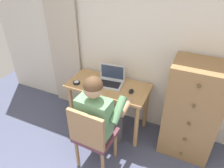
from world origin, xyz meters
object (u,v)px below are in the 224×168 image
computer_mouse (131,91)px  desk_clock (77,83)px  dresser (192,111)px  desk (108,93)px  chair (92,135)px  laptop (110,80)px  person_seated (100,113)px

computer_mouse → desk_clock: 0.74m
dresser → desk_clock: 1.48m
computer_mouse → desk_clock: (-0.73, -0.11, -0.00)m
desk → chair: (0.13, -0.69, -0.09)m
chair → laptop: (-0.13, 0.74, 0.27)m
desk → laptop: size_ratio=2.95×
dresser → chair: 1.19m
desk → desk_clock: bearing=-160.1°
chair → person_seated: bearing=88.0°
person_seated → desk_clock: bearing=146.0°
chair → desk_clock: (-0.53, 0.55, 0.23)m
desk → laptop: (0.01, 0.05, 0.18)m
dresser → desk_clock: dresser is taller
desk_clock → dresser: bearing=7.2°
dresser → laptop: 1.07m
dresser → desk_clock: bearing=-172.8°
desk → computer_mouse: 0.36m
desk → person_seated: 0.53m
dresser → person_seated: dresser is taller
chair → person_seated: (0.01, 0.18, 0.18)m
person_seated → laptop: bearing=103.3°
person_seated → computer_mouse: (0.19, 0.48, 0.05)m
chair → person_seated: 0.26m
desk → computer_mouse: size_ratio=10.81×
desk → laptop: bearing=81.9°
chair → laptop: size_ratio=2.40×
laptop → desk_clock: size_ratio=4.08×
chair → desk: bearing=101.0°
computer_mouse → desk_clock: size_ratio=1.11×
person_seated → desk_clock: (-0.54, 0.36, 0.05)m
desk → dresser: dresser is taller
dresser → laptop: dresser is taller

